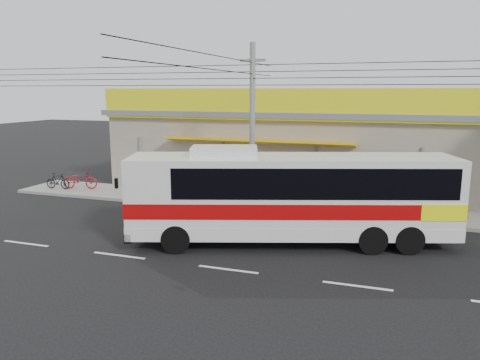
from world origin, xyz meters
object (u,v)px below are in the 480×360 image
(motorbike_red, at_px, (80,180))
(utility_pole, at_px, (253,74))
(motorbike_dark, at_px, (58,181))
(coach_bus, at_px, (296,193))

(motorbike_red, relative_size, utility_pole, 0.06)
(motorbike_red, bearing_deg, utility_pole, -113.52)
(motorbike_dark, xyz_separation_m, utility_pole, (11.78, -1.21, 5.70))
(coach_bus, xyz_separation_m, utility_pole, (-2.77, 3.46, 4.36))
(utility_pole, bearing_deg, coach_bus, -51.37)
(motorbike_red, relative_size, motorbike_dark, 1.30)
(motorbike_red, xyz_separation_m, utility_pole, (10.64, -1.69, 5.64))
(motorbike_dark, height_order, utility_pole, utility_pole)
(utility_pole, bearing_deg, motorbike_red, 171.00)
(motorbike_red, xyz_separation_m, motorbike_dark, (-1.14, -0.47, -0.06))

